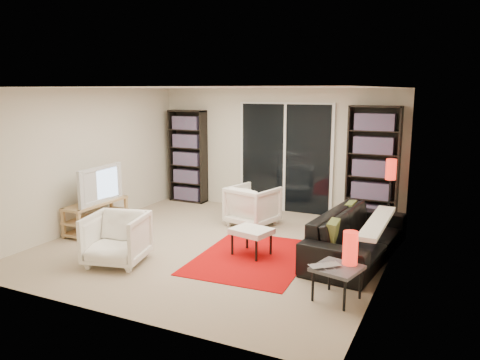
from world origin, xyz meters
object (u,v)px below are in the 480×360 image
object	(u,v)px
bookshelf_right	(373,165)
tv_stand	(96,215)
armchair_front	(117,239)
sofa	(357,235)
ottoman	(252,232)
armchair_back	(253,206)
bookshelf_left	(188,156)
floor_lamp	(390,178)
side_table	(337,270)

from	to	relation	value
bookshelf_right	tv_stand	size ratio (longest dim) A/B	1.70
bookshelf_right	armchair_front	size ratio (longest dim) A/B	2.69
tv_stand	sofa	xyz separation A→B (m)	(4.30, 0.57, 0.07)
armchair_front	sofa	bearing A→B (deg)	15.17
tv_stand	ottoman	xyz separation A→B (m)	(2.89, 0.02, 0.08)
bookshelf_right	armchair_back	world-z (taller)	bookshelf_right
bookshelf_left	floor_lamp	size ratio (longest dim) A/B	1.55
bookshelf_right	floor_lamp	distance (m)	0.68
bookshelf_right	ottoman	bearing A→B (deg)	-116.48
bookshelf_left	armchair_back	xyz separation A→B (m)	(2.00, -1.08, -0.62)
tv_stand	bookshelf_right	bearing A→B (deg)	31.29
armchair_front	side_table	distance (m)	3.03
armchair_back	ottoman	world-z (taller)	armchair_back
armchair_front	ottoman	xyz separation A→B (m)	(1.54, 1.11, -0.01)
side_table	tv_stand	bearing A→B (deg)	168.18
bookshelf_left	tv_stand	distance (m)	2.63
armchair_back	ottoman	xyz separation A→B (m)	(0.61, -1.42, -0.01)
bookshelf_left	armchair_front	distance (m)	3.81
bookshelf_left	tv_stand	world-z (taller)	bookshelf_left
sofa	armchair_front	size ratio (longest dim) A/B	2.90
ottoman	bookshelf_left	bearing A→B (deg)	136.23
armchair_back	floor_lamp	xyz separation A→B (m)	(2.24, 0.53, 0.59)
bookshelf_right	side_table	size ratio (longest dim) A/B	3.54
bookshelf_right	ottoman	xyz separation A→B (m)	(-1.24, -2.50, -0.71)
bookshelf_right	floor_lamp	size ratio (longest dim) A/B	1.67
bookshelf_left	armchair_front	bearing A→B (deg)	-73.52
ottoman	side_table	xyz separation A→B (m)	(1.48, -0.93, 0.01)
armchair_front	armchair_back	bearing A→B (deg)	55.56
side_table	floor_lamp	xyz separation A→B (m)	(0.15, 2.88, 0.59)
bookshelf_left	tv_stand	bearing A→B (deg)	-96.52
armchair_back	ottoman	distance (m)	1.54
armchair_back	armchair_front	size ratio (longest dim) A/B	1.00
bookshelf_right	floor_lamp	xyz separation A→B (m)	(0.39, -0.55, -0.10)
ottoman	floor_lamp	distance (m)	2.61
floor_lamp	bookshelf_right	bearing A→B (deg)	124.98
bookshelf_left	armchair_front	xyz separation A→B (m)	(1.07, -3.60, -0.62)
sofa	tv_stand	bearing A→B (deg)	103.51
bookshelf_left	side_table	xyz separation A→B (m)	(4.09, -3.43, -0.62)
bookshelf_right	tv_stand	xyz separation A→B (m)	(-4.14, -2.51, -0.79)
bookshelf_right	armchair_back	distance (m)	2.25
sofa	armchair_back	bearing A→B (deg)	72.72
tv_stand	armchair_back	world-z (taller)	armchair_back
ottoman	floor_lamp	bearing A→B (deg)	50.06
bookshelf_left	armchair_back	distance (m)	2.35
tv_stand	sofa	bearing A→B (deg)	7.52
sofa	armchair_back	size ratio (longest dim) A/B	2.90
ottoman	armchair_back	bearing A→B (deg)	113.28
bookshelf_left	sofa	world-z (taller)	bookshelf_left
bookshelf_left	tv_stand	size ratio (longest dim) A/B	1.58
bookshelf_right	ottoman	size ratio (longest dim) A/B	3.34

